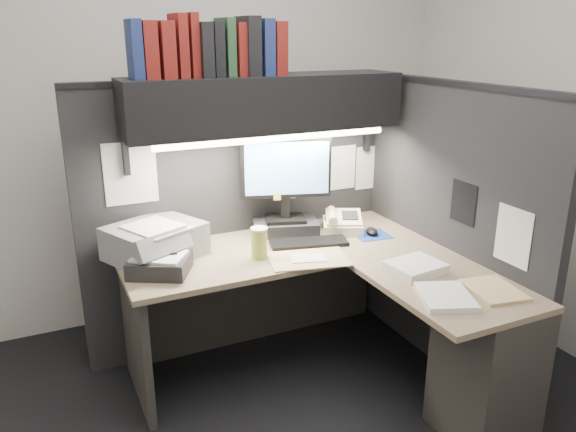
% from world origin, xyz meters
% --- Properties ---
extents(floor, '(3.50, 3.50, 0.00)m').
position_xyz_m(floor, '(0.00, 0.00, 0.00)').
color(floor, black).
rests_on(floor, ground).
extents(wall_back, '(3.50, 0.04, 2.70)m').
position_xyz_m(wall_back, '(0.00, 1.50, 1.35)').
color(wall_back, silver).
rests_on(wall_back, floor).
extents(partition_back, '(1.90, 0.06, 1.60)m').
position_xyz_m(partition_back, '(0.03, 0.93, 0.80)').
color(partition_back, black).
rests_on(partition_back, floor).
extents(partition_right, '(0.06, 1.50, 1.60)m').
position_xyz_m(partition_right, '(0.98, 0.18, 0.80)').
color(partition_right, black).
rests_on(partition_right, floor).
extents(desk, '(1.70, 1.53, 0.73)m').
position_xyz_m(desk, '(0.43, -0.00, 0.44)').
color(desk, '#7C614F').
rests_on(desk, floor).
extents(overhead_shelf, '(1.55, 0.34, 0.30)m').
position_xyz_m(overhead_shelf, '(0.12, 0.75, 1.50)').
color(overhead_shelf, black).
rests_on(overhead_shelf, partition_back).
extents(task_light_tube, '(1.32, 0.04, 0.04)m').
position_xyz_m(task_light_tube, '(0.12, 0.61, 1.33)').
color(task_light_tube, white).
rests_on(task_light_tube, overhead_shelf).
extents(monitor, '(0.51, 0.33, 0.57)m').
position_xyz_m(monitor, '(0.25, 0.75, 0.96)').
color(monitor, black).
rests_on(monitor, desk).
extents(keyboard, '(0.46, 0.24, 0.02)m').
position_xyz_m(keyboard, '(0.28, 0.52, 0.74)').
color(keyboard, black).
rests_on(keyboard, desk).
extents(mousepad, '(0.22, 0.20, 0.00)m').
position_xyz_m(mousepad, '(0.69, 0.49, 0.73)').
color(mousepad, navy).
rests_on(mousepad, desk).
extents(mouse, '(0.09, 0.12, 0.04)m').
position_xyz_m(mouse, '(0.69, 0.50, 0.75)').
color(mouse, black).
rests_on(mouse, mousepad).
extents(telephone, '(0.31, 0.32, 0.09)m').
position_xyz_m(telephone, '(0.58, 0.64, 0.78)').
color(telephone, beige).
rests_on(telephone, desk).
extents(coffee_cup, '(0.10, 0.10, 0.16)m').
position_xyz_m(coffee_cup, '(-0.04, 0.45, 0.81)').
color(coffee_cup, '#C9CF53').
rests_on(coffee_cup, desk).
extents(printer, '(0.56, 0.53, 0.18)m').
position_xyz_m(printer, '(-0.54, 0.70, 0.82)').
color(printer, gray).
rests_on(printer, desk).
extents(notebook_stack, '(0.36, 0.34, 0.08)m').
position_xyz_m(notebook_stack, '(-0.56, 0.48, 0.77)').
color(notebook_stack, black).
rests_on(notebook_stack, desk).
extents(open_folder, '(0.46, 0.35, 0.01)m').
position_xyz_m(open_folder, '(0.18, 0.32, 0.73)').
color(open_folder, tan).
rests_on(open_folder, desk).
extents(paper_stack_a, '(0.28, 0.24, 0.05)m').
position_xyz_m(paper_stack_a, '(0.59, -0.05, 0.75)').
color(paper_stack_a, white).
rests_on(paper_stack_a, desk).
extents(paper_stack_b, '(0.31, 0.34, 0.03)m').
position_xyz_m(paper_stack_b, '(0.52, -0.35, 0.74)').
color(paper_stack_b, white).
rests_on(paper_stack_b, desk).
extents(manila_stack, '(0.26, 0.31, 0.02)m').
position_xyz_m(manila_stack, '(0.78, -0.38, 0.74)').
color(manila_stack, tan).
rests_on(manila_stack, desk).
extents(binder_row, '(0.79, 0.26, 0.31)m').
position_xyz_m(binder_row, '(-0.18, 0.75, 1.79)').
color(binder_row, navy).
rests_on(binder_row, overhead_shelf).
extents(pinned_papers, '(1.76, 1.31, 0.51)m').
position_xyz_m(pinned_papers, '(0.42, 0.56, 1.05)').
color(pinned_papers, white).
rests_on(pinned_papers, partition_back).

